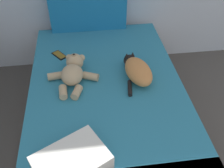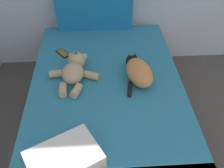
{
  "view_description": "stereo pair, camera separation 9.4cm",
  "coord_description": "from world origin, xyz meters",
  "px_view_note": "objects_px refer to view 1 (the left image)",
  "views": [
    {
      "loc": [
        1.07,
        1.96,
        1.87
      ],
      "look_at": [
        1.26,
        3.43,
        0.54
      ],
      "focal_mm": 41.17,
      "sensor_mm": 36.0,
      "label": 1
    },
    {
      "loc": [
        1.16,
        1.95,
        1.87
      ],
      "look_at": [
        1.26,
        3.43,
        0.54
      ],
      "focal_mm": 41.17,
      "sensor_mm": 36.0,
      "label": 2
    }
  ],
  "objects_px": {
    "bed": "(107,111)",
    "patterned_cushion": "(88,5)",
    "cell_phone": "(59,55)",
    "teddy_bear": "(73,71)",
    "throw_pillow": "(72,162)",
    "cat": "(137,70)"
  },
  "relations": [
    {
      "from": "bed",
      "to": "cell_phone",
      "type": "distance_m",
      "value": 0.68
    },
    {
      "from": "cat",
      "to": "throw_pillow",
      "type": "bearing_deg",
      "value": -125.22
    },
    {
      "from": "bed",
      "to": "cat",
      "type": "relative_size",
      "value": 4.6
    },
    {
      "from": "patterned_cushion",
      "to": "bed",
      "type": "bearing_deg",
      "value": -85.17
    },
    {
      "from": "patterned_cushion",
      "to": "cat",
      "type": "xyz_separation_m",
      "value": [
        0.34,
        -0.83,
        -0.2
      ]
    },
    {
      "from": "cat",
      "to": "patterned_cushion",
      "type": "bearing_deg",
      "value": 112.02
    },
    {
      "from": "teddy_bear",
      "to": "patterned_cushion",
      "type": "bearing_deg",
      "value": 77.26
    },
    {
      "from": "throw_pillow",
      "to": "patterned_cushion",
      "type": "bearing_deg",
      "value": 82.97
    },
    {
      "from": "cat",
      "to": "teddy_bear",
      "type": "bearing_deg",
      "value": 173.67
    },
    {
      "from": "patterned_cushion",
      "to": "cell_phone",
      "type": "xyz_separation_m",
      "value": [
        -0.3,
        -0.45,
        -0.26
      ]
    },
    {
      "from": "cat",
      "to": "bed",
      "type": "bearing_deg",
      "value": -156.92
    },
    {
      "from": "patterned_cushion",
      "to": "throw_pillow",
      "type": "xyz_separation_m",
      "value": [
        -0.2,
        -1.59,
        -0.21
      ]
    },
    {
      "from": "cell_phone",
      "to": "patterned_cushion",
      "type": "bearing_deg",
      "value": 56.09
    },
    {
      "from": "bed",
      "to": "teddy_bear",
      "type": "relative_size",
      "value": 4.24
    },
    {
      "from": "bed",
      "to": "cat",
      "type": "bearing_deg",
      "value": 23.08
    },
    {
      "from": "teddy_bear",
      "to": "cat",
      "type": "bearing_deg",
      "value": -6.33
    },
    {
      "from": "bed",
      "to": "patterned_cushion",
      "type": "bearing_deg",
      "value": 94.83
    },
    {
      "from": "patterned_cushion",
      "to": "cat",
      "type": "relative_size",
      "value": 1.73
    },
    {
      "from": "patterned_cushion",
      "to": "cat",
      "type": "distance_m",
      "value": 0.92
    },
    {
      "from": "patterned_cushion",
      "to": "cat",
      "type": "bearing_deg",
      "value": -67.98
    },
    {
      "from": "patterned_cushion",
      "to": "cell_phone",
      "type": "bearing_deg",
      "value": -123.91
    },
    {
      "from": "bed",
      "to": "throw_pillow",
      "type": "height_order",
      "value": "throw_pillow"
    }
  ]
}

